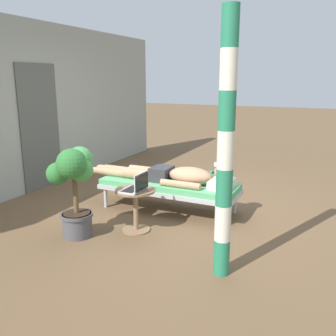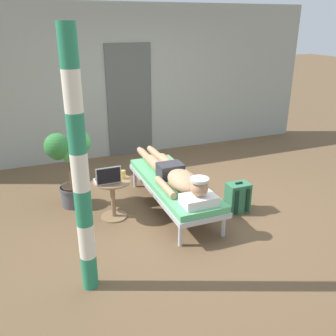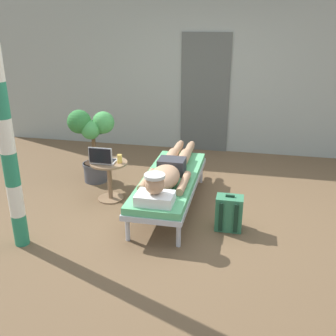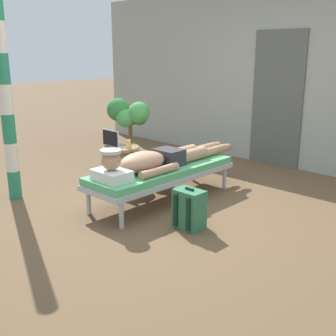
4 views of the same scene
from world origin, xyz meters
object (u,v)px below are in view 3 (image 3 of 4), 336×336
(laptop, at_px, (103,159))
(porch_post, at_px, (6,136))
(lounge_chair, at_px, (170,182))
(backpack, at_px, (229,213))
(side_table, at_px, (109,174))
(person_reclining, at_px, (168,171))
(drink_glass, at_px, (120,159))
(potted_plant, at_px, (92,137))

(laptop, bearing_deg, porch_post, -112.00)
(lounge_chair, xyz_separation_m, laptop, (-0.88, 0.01, 0.24))
(laptop, relative_size, backpack, 0.73)
(side_table, height_order, porch_post, porch_post)
(lounge_chair, distance_m, person_reclining, 0.19)
(lounge_chair, xyz_separation_m, drink_glass, (-0.67, 0.06, 0.23))
(backpack, bearing_deg, drink_glass, 162.46)
(drink_glass, height_order, potted_plant, potted_plant)
(side_table, distance_m, drink_glass, 0.27)
(laptop, bearing_deg, lounge_chair, -0.60)
(lounge_chair, relative_size, side_table, 3.71)
(potted_plant, bearing_deg, person_reclining, -28.67)
(laptop, xyz_separation_m, backpack, (1.64, -0.40, -0.39))
(drink_glass, relative_size, backpack, 0.26)
(lounge_chair, height_order, backpack, backpack)
(potted_plant, bearing_deg, drink_glass, -42.39)
(person_reclining, relative_size, potted_plant, 2.02)
(side_table, distance_m, laptop, 0.24)
(laptop, xyz_separation_m, potted_plant, (-0.38, 0.59, 0.10))
(drink_glass, bearing_deg, lounge_chair, -5.39)
(person_reclining, distance_m, porch_post, 1.87)
(lounge_chair, relative_size, porch_post, 0.81)
(drink_glass, distance_m, porch_post, 1.55)
(laptop, height_order, drink_glass, laptop)
(laptop, distance_m, potted_plant, 0.71)
(person_reclining, distance_m, backpack, 0.88)
(porch_post, bearing_deg, drink_glass, 60.92)
(person_reclining, xyz_separation_m, drink_glass, (-0.67, 0.15, 0.06))
(lounge_chair, distance_m, drink_glass, 0.71)
(side_table, bearing_deg, person_reclining, -10.17)
(lounge_chair, height_order, potted_plant, potted_plant)
(backpack, relative_size, potted_plant, 0.39)
(backpack, bearing_deg, laptop, 166.34)
(person_reclining, xyz_separation_m, laptop, (-0.88, 0.10, 0.06))
(person_reclining, relative_size, drink_glass, 19.84)
(person_reclining, bearing_deg, drink_glass, 167.41)
(laptop, bearing_deg, side_table, 40.52)
(lounge_chair, height_order, drink_glass, drink_glass)
(porch_post, bearing_deg, laptop, 68.00)
(potted_plant, height_order, porch_post, porch_post)
(side_table, distance_m, potted_plant, 0.77)
(side_table, xyz_separation_m, laptop, (-0.06, -0.05, 0.23))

